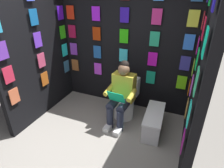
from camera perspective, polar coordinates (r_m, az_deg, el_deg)
ground_plane at (r=3.03m, az=-9.35°, el=-22.35°), size 30.00×30.00×0.00m
display_wall_back at (r=3.79m, az=3.97°, el=10.94°), size 2.76×0.14×2.48m
display_wall_left at (r=2.72m, az=25.26°, el=1.86°), size 0.14×1.78×2.48m
display_wall_right at (r=3.73m, az=-21.95°, el=8.80°), size 0.14×1.78×2.48m
toilet at (r=3.70m, az=4.13°, el=-5.09°), size 0.41×0.56×0.77m
person_reading at (r=3.38m, az=2.84°, el=-2.97°), size 0.54×0.70×1.19m
comic_longbox_near at (r=3.44m, az=12.52°, el=-11.12°), size 0.34×0.81×0.39m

